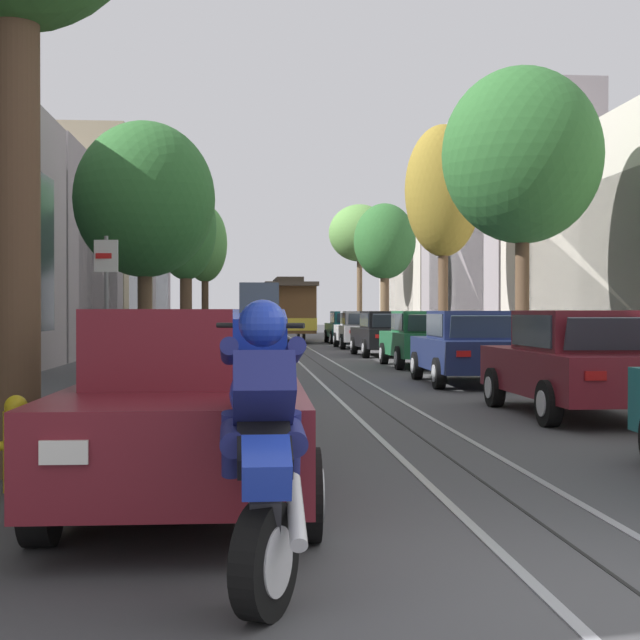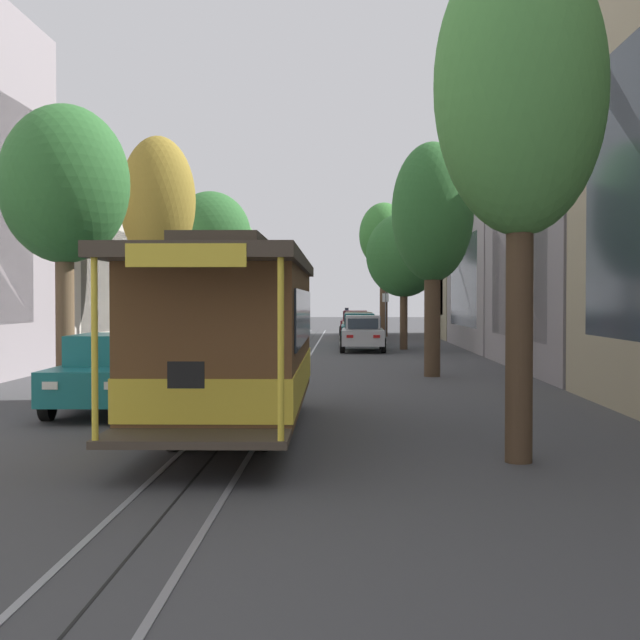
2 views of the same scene
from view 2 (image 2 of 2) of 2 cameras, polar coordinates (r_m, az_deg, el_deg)
ground_plane at (r=33.06m, az=-1.75°, el=-2.63°), size 160.00×160.00×0.00m
trolley_track_rails at (r=28.72m, az=-2.25°, el=-3.22°), size 1.14×71.59×0.01m
building_facade_left at (r=29.89m, az=16.94°, el=5.13°), size 5.14×63.29×9.92m
parked_car_maroon_near_left at (r=55.51m, az=2.31°, el=-0.19°), size 2.05×4.38×1.58m
parked_car_beige_second_left at (r=49.94m, az=2.53°, el=-0.36°), size 2.03×4.37×1.58m
parked_car_teal_mid_left at (r=44.40m, az=2.57°, el=-0.58°), size 2.00×4.36×1.58m
parked_car_silver_fourth_left at (r=38.56m, az=2.80°, el=-0.87°), size 2.03×4.37×1.58m
parked_car_teal_near_right at (r=56.11m, az=-3.07°, el=-0.17°), size 2.15×4.42×1.58m
parked_car_maroon_second_right at (r=49.87m, az=-3.83°, el=-0.37°), size 2.02×4.37×1.58m
parked_car_navy_mid_right at (r=43.76m, az=-4.37°, el=-0.61°), size 2.06×4.39×1.58m
parked_car_green_fourth_right at (r=37.65m, az=-5.64°, el=-0.93°), size 2.02×4.37×1.58m
parked_car_black_fifth_right at (r=31.22m, az=-6.96°, el=-1.40°), size 2.10×4.40×1.58m
parked_car_silver_sixth_right at (r=24.39m, az=-9.35°, el=-2.18°), size 2.02×4.37×1.58m
parked_car_teal_far_right at (r=18.38m, az=-13.44°, el=-3.35°), size 2.05×4.38×1.58m
street_tree_kerb_left_near at (r=54.30m, az=4.18°, el=5.43°), size 3.05×3.30×8.28m
street_tree_kerb_left_second at (r=40.22m, az=5.49°, el=4.21°), size 3.46×3.29×6.25m
street_tree_kerb_left_mid at (r=26.26m, az=7.36°, el=6.77°), size 2.43×2.17×6.97m
street_tree_kerb_left_fourth at (r=12.90m, az=12.95°, el=14.27°), size 2.43×1.99×7.38m
street_tree_kerb_right_near at (r=53.62m, az=-5.56°, el=4.46°), size 2.63×2.53×7.31m
street_tree_kerb_right_second at (r=42.01m, az=-7.17°, el=5.43°), size 3.87×3.32×7.43m
street_tree_kerb_right_mid at (r=32.01m, az=-10.54°, el=7.52°), size 2.71×2.28×8.14m
street_tree_kerb_right_fourth at (r=20.79m, az=-16.35°, el=8.33°), size 2.95×2.65×6.71m
cable_car_trolley at (r=15.24m, az=-5.65°, el=-1.04°), size 2.64×9.15×3.28m
motorcycle_with_rider at (r=57.97m, az=1.74°, el=-0.01°), size 0.52×1.88×1.74m
pedestrian_on_left_pavement at (r=50.89m, az=7.19°, el=-0.18°), size 0.55×0.40×1.67m
pedestrian_on_right_pavement at (r=53.60m, az=-6.55°, el=-0.16°), size 0.55×0.42×1.58m
fire_hydrant at (r=55.02m, az=3.91°, el=-0.60°), size 0.40×0.22×0.84m
street_sign_post at (r=49.17m, az=4.30°, el=0.63°), size 0.36×0.08×2.69m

